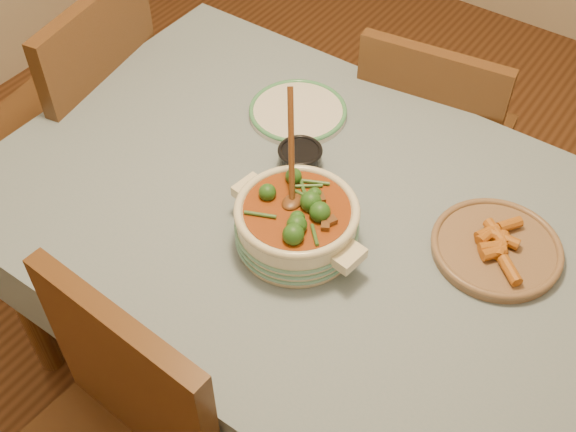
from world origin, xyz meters
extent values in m
plane|color=#492815|center=(0.00, 0.00, 0.00)|extent=(4.50, 4.50, 0.00)
cube|color=brown|center=(0.00, 0.00, 0.72)|extent=(1.60, 1.00, 0.05)
cube|color=gray|center=(0.00, 0.00, 0.75)|extent=(1.68, 1.08, 0.01)
cylinder|color=brown|center=(-0.73, -0.43, 0.35)|extent=(0.07, 0.07, 0.70)
cylinder|color=brown|center=(-0.73, 0.43, 0.35)|extent=(0.07, 0.07, 0.70)
cylinder|color=beige|center=(-0.02, -0.10, 0.81)|extent=(0.30, 0.30, 0.10)
torus|color=beige|center=(-0.02, -0.10, 0.86)|extent=(0.27, 0.27, 0.02)
cube|color=beige|center=(0.12, -0.12, 0.82)|extent=(0.05, 0.08, 0.03)
cube|color=beige|center=(-0.17, -0.08, 0.82)|extent=(0.05, 0.08, 0.03)
cylinder|color=#953B15|center=(-0.02, -0.10, 0.85)|extent=(0.23, 0.23, 0.02)
cylinder|color=silver|center=(-0.27, 0.26, 0.76)|extent=(0.31, 0.31, 0.02)
torus|color=#459865|center=(-0.27, 0.26, 0.77)|extent=(0.26, 0.26, 0.01)
cylinder|color=black|center=(-0.16, 0.10, 0.78)|extent=(0.14, 0.14, 0.05)
torus|color=black|center=(-0.16, 0.10, 0.81)|extent=(0.11, 0.11, 0.01)
cylinder|color=black|center=(-0.16, 0.10, 0.80)|extent=(0.09, 0.09, 0.01)
cylinder|color=#836448|center=(0.35, 0.13, 0.77)|extent=(0.37, 0.37, 0.02)
torus|color=#836448|center=(0.35, 0.13, 0.78)|extent=(0.29, 0.29, 0.02)
cube|color=#55321A|center=(-0.05, 0.73, 0.45)|extent=(0.48, 0.48, 0.04)
cube|color=#55321A|center=(-0.03, 0.54, 0.67)|extent=(0.42, 0.10, 0.45)
cylinder|color=#55321A|center=(0.10, 0.93, 0.22)|extent=(0.04, 0.04, 0.45)
cylinder|color=#55321A|center=(-0.26, 0.88, 0.22)|extent=(0.04, 0.04, 0.45)
cylinder|color=#55321A|center=(0.15, 0.58, 0.22)|extent=(0.04, 0.04, 0.45)
cylinder|color=#55321A|center=(-0.21, 0.52, 0.22)|extent=(0.04, 0.04, 0.45)
cube|color=#55321A|center=(-0.10, -0.56, 0.71)|extent=(0.44, 0.07, 0.47)
cube|color=#55321A|center=(-1.04, 0.06, 0.49)|extent=(0.53, 0.53, 0.04)
cube|color=#55321A|center=(-0.83, 0.09, 0.74)|extent=(0.12, 0.46, 0.49)
cylinder|color=#55321A|center=(-1.27, 0.22, 0.25)|extent=(0.04, 0.04, 0.49)
cylinder|color=#55321A|center=(-0.88, 0.28, 0.25)|extent=(0.04, 0.04, 0.49)
cylinder|color=#55321A|center=(-0.81, -0.10, 0.25)|extent=(0.04, 0.04, 0.49)
camera|label=1|loc=(0.57, -0.97, 2.00)|focal=45.00mm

